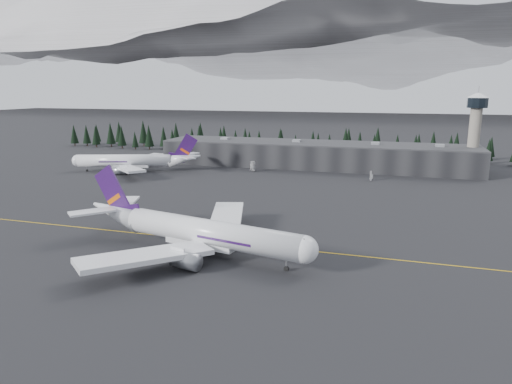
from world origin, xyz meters
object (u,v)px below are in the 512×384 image
(jet_main, at_px, (192,230))
(gse_vehicle_a, at_px, (253,170))
(terminal, at_px, (315,154))
(control_tower, at_px, (475,124))
(gse_vehicle_b, at_px, (371,179))
(jet_parked, at_px, (136,161))

(jet_main, xyz_separation_m, gse_vehicle_a, (-19.55, 112.37, -4.87))
(terminal, bearing_deg, control_tower, 2.29)
(jet_main, distance_m, gse_vehicle_a, 114.16)
(jet_main, height_order, gse_vehicle_b, jet_main)
(control_tower, height_order, gse_vehicle_b, control_tower)
(jet_main, height_order, gse_vehicle_a, jet_main)
(control_tower, bearing_deg, terminal, -177.71)
(gse_vehicle_b, bearing_deg, gse_vehicle_a, -94.84)
(terminal, distance_m, gse_vehicle_a, 35.99)
(jet_main, distance_m, jet_parked, 121.61)
(terminal, bearing_deg, gse_vehicle_a, -138.52)
(terminal, xyz_separation_m, jet_main, (-7.09, -135.92, -0.71))
(control_tower, bearing_deg, gse_vehicle_b, -143.24)
(jet_parked, relative_size, gse_vehicle_a, 11.71)
(jet_main, height_order, jet_parked, jet_main)
(control_tower, relative_size, gse_vehicle_a, 7.19)
(jet_main, relative_size, jet_parked, 1.09)
(gse_vehicle_a, height_order, gse_vehicle_b, gse_vehicle_b)
(jet_parked, distance_m, gse_vehicle_b, 112.59)
(gse_vehicle_a, bearing_deg, control_tower, 15.57)
(terminal, height_order, gse_vehicle_b, terminal)
(gse_vehicle_a, distance_m, gse_vehicle_b, 57.47)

